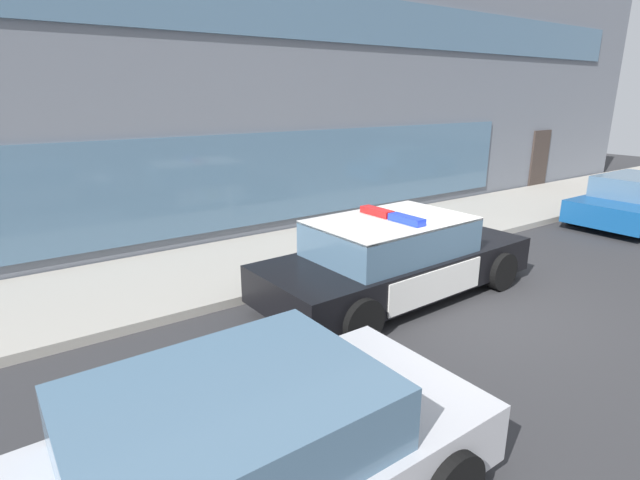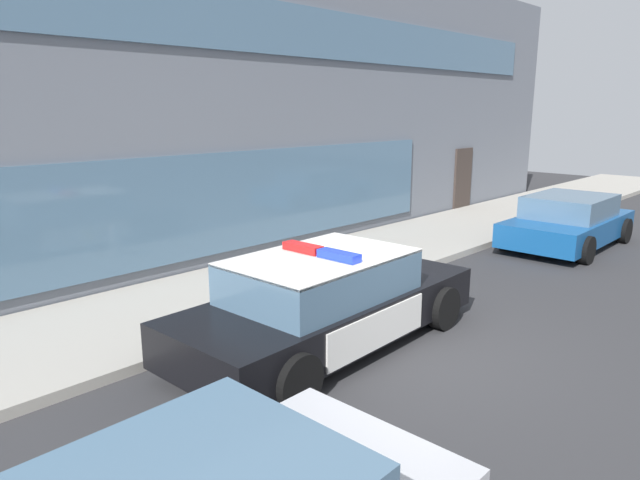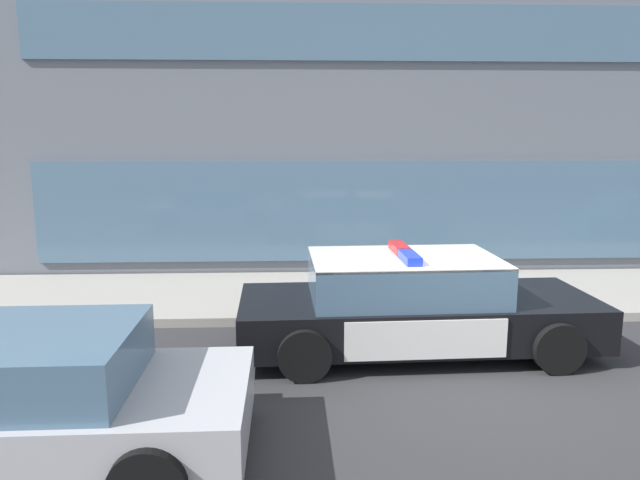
% 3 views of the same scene
% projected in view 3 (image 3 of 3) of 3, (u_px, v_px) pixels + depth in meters
% --- Properties ---
extents(ground, '(48.00, 48.00, 0.00)m').
position_uv_depth(ground, '(485.00, 373.00, 7.65)').
color(ground, '#303033').
extents(sidewalk, '(48.00, 3.14, 0.15)m').
position_uv_depth(sidewalk, '(426.00, 294.00, 11.12)').
color(sidewalk, '#A39E93').
rests_on(sidewalk, ground).
extents(storefront_building, '(25.30, 9.41, 7.03)m').
position_uv_depth(storefront_building, '(478.00, 118.00, 16.79)').
color(storefront_building, slate).
rests_on(storefront_building, ground).
extents(police_cruiser, '(5.03, 2.22, 1.49)m').
position_uv_depth(police_cruiser, '(413.00, 305.00, 8.31)').
color(police_cruiser, black).
rests_on(police_cruiser, ground).
extents(fire_hydrant, '(0.34, 0.39, 0.73)m').
position_uv_depth(fire_hydrant, '(397.00, 283.00, 10.22)').
color(fire_hydrant, silver).
rests_on(fire_hydrant, sidewalk).
extents(car_far_lane, '(4.39, 2.11, 1.29)m').
position_uv_depth(car_far_lane, '(13.00, 400.00, 5.46)').
color(car_far_lane, '#B7B7BC').
rests_on(car_far_lane, ground).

